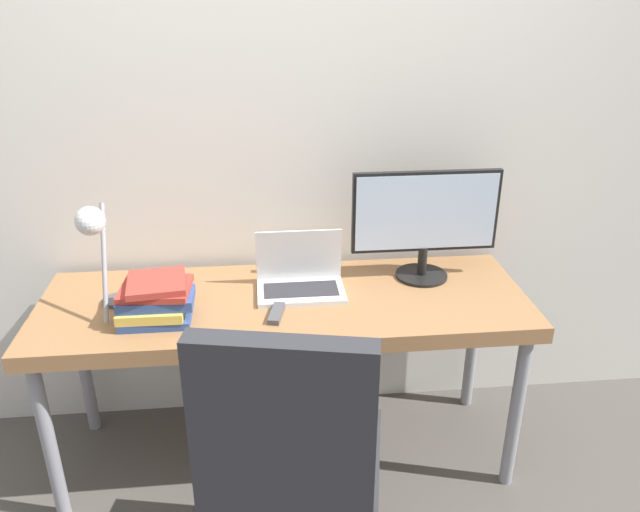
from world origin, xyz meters
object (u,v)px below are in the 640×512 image
monitor (425,219)px  book_stack (155,300)px  office_chair (291,461)px  laptop (300,279)px  desk_lamp (96,238)px

monitor → book_stack: size_ratio=2.21×
monitor → office_chair: bearing=-124.6°
book_stack → laptop: bearing=17.5°
laptop → desk_lamp: (-0.67, -0.17, 0.26)m
office_chair → desk_lamp: bearing=135.3°
desk_lamp → book_stack: (0.16, 0.01, -0.24)m
book_stack → desk_lamp: bearing=-177.4°
laptop → book_stack: laptop is taller
monitor → laptop: bearing=-171.6°
monitor → desk_lamp: size_ratio=1.31×
monitor → book_stack: 1.04m
monitor → book_stack: bearing=-166.9°
office_chair → book_stack: (-0.43, 0.59, 0.21)m
office_chair → book_stack: size_ratio=4.12×
monitor → desk_lamp: 1.18m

